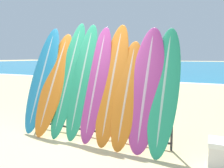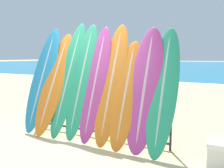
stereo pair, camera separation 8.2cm
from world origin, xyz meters
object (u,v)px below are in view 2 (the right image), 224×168
Objects in this scene: surfboard_slot_0 at (43,78)px; person_near_water at (153,73)px; surfboard_slot_5 at (112,82)px; surfboard_rack at (95,112)px; surfboard_slot_8 at (163,88)px; surfboard_slot_1 at (55,82)px; surfboard_slot_3 at (82,79)px; surfboard_slot_6 at (126,92)px; surfboard_slot_4 at (96,82)px; surfboard_slot_2 at (69,77)px; surfboard_slot_7 at (145,86)px; person_mid_beach at (162,71)px.

surfboard_slot_0 is 1.34× the size of person_near_water.
surfboard_rack is at bearing -170.31° from surfboard_slot_5.
surfboard_slot_0 is 1.06× the size of surfboard_slot_8.
surfboard_slot_1 reaches higher than person_near_water.
surfboard_rack is 1.40× the size of surfboard_slot_8.
surfboard_slot_3 is (-0.32, 0.06, 0.63)m from surfboard_rack.
surfboard_slot_6 is at bearing -1.70° from surfboard_slot_1.
surfboard_slot_3 is 1.03× the size of surfboard_slot_4.
surfboard_slot_2 is at bearing 178.51° from surfboard_slot_8.
person_near_water is at bearing 95.86° from surfboard_slot_5.
surfboard_slot_4 is at bearing -2.78° from surfboard_slot_3.
surfboard_slot_2 is at bearing 172.62° from surfboard_rack.
surfboard_slot_8 is (0.32, 0.00, -0.01)m from surfboard_slot_7.
surfboard_slot_5 is (0.67, 0.00, -0.02)m from surfboard_slot_3.
surfboard_slot_1 is at bearing -140.57° from person_mid_beach.
surfboard_slot_1 is 5.10m from person_near_water.
surfboard_slot_1 is 0.99× the size of surfboard_slot_8.
surfboard_slot_8 is at bearing 5.05° from surfboard_slot_6.
person_near_water is (-0.16, 5.06, 0.41)m from surfboard_rack.
surfboard_slot_5 is at bearing 157.96° from person_near_water.
surfboard_slot_4 is (0.68, -0.05, -0.07)m from surfboard_slot_2.
person_near_water is at bearing 91.85° from surfboard_rack.
person_mid_beach is at bearing 100.33° from surfboard_slot_7.
surfboard_slot_0 reaches higher than surfboard_slot_1.
person_near_water is at bearing 103.15° from surfboard_slot_7.
surfboard_slot_0 is 2.68m from surfboard_slot_8.
surfboard_slot_2 reaches higher than surfboard_slot_0.
person_near_water is at bearing 99.35° from surfboard_slot_6.
person_mid_beach is (-0.20, 2.52, -0.06)m from person_near_water.
surfboard_rack is at bearing -178.14° from surfboard_slot_7.
surfboard_slot_7 is 0.32m from surfboard_slot_8.
surfboard_slot_3 is at bearing 170.12° from surfboard_rack.
surfboard_slot_7 is (1.33, -0.02, -0.06)m from surfboard_slot_3.
surfboard_slot_8 is (2.68, -0.02, -0.06)m from surfboard_slot_0.
surfboard_slot_7 is at bearing -0.40° from surfboard_slot_4.
surfboard_slot_1 is 1.01m from surfboard_slot_4.
surfboard_slot_3 is (1.03, -0.00, 0.01)m from surfboard_slot_0.
surfboard_slot_0 reaches higher than person_near_water.
person_mid_beach is (0.99, 7.52, -0.27)m from surfboard_slot_0.
surfboard_slot_3 is at bearing 2.42° from surfboard_slot_1.
surfboard_slot_3 reaches higher than surfboard_rack.
surfboard_slot_3 is at bearing 150.32° from person_near_water.
surfboard_slot_8 is (1.65, -0.02, -0.08)m from surfboard_slot_3.
surfboard_slot_0 is at bearing 179.54° from surfboard_slot_8.
surfboard_slot_1 is at bearing -179.80° from surfboard_slot_8.
surfboard_slot_2 reaches higher than surfboard_slot_3.
surfboard_rack is 1.33× the size of surfboard_slot_5.
surfboard_rack is 5.08m from person_near_water.
surfboard_slot_4 is (1.01, 0.01, 0.04)m from surfboard_slot_1.
person_mid_beach is at bearing 102.66° from surfboard_slot_8.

